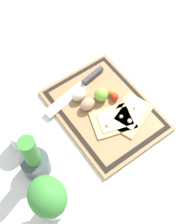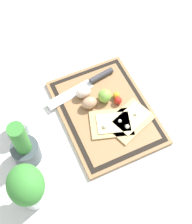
# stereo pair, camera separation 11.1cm
# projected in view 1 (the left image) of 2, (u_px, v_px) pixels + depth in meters

# --- Properties ---
(ground_plane) EXTENTS (6.00, 6.00, 0.00)m
(ground_plane) POSITION_uv_depth(u_px,v_px,m) (105.00, 111.00, 1.16)
(ground_plane) COLOR silver
(cutting_board) EXTENTS (0.42, 0.32, 0.02)m
(cutting_board) POSITION_uv_depth(u_px,v_px,m) (105.00, 110.00, 1.15)
(cutting_board) COLOR #997047
(cutting_board) RESTS_ON ground_plane
(pizza_slice_near) EXTENTS (0.16, 0.19, 0.02)m
(pizza_slice_near) POSITION_uv_depth(u_px,v_px,m) (130.00, 114.00, 1.12)
(pizza_slice_near) COLOR tan
(pizza_slice_near) RESTS_ON cutting_board
(pizza_slice_far) EXTENTS (0.15, 0.18, 0.02)m
(pizza_slice_far) POSITION_uv_depth(u_px,v_px,m) (114.00, 120.00, 1.11)
(pizza_slice_far) COLOR tan
(pizza_slice_far) RESTS_ON cutting_board
(knife) EXTENTS (0.08, 0.29, 0.02)m
(knife) POSITION_uv_depth(u_px,v_px,m) (84.00, 83.00, 1.19)
(knife) COLOR silver
(knife) RESTS_ON cutting_board
(egg_brown) EXTENTS (0.04, 0.06, 0.04)m
(egg_brown) POSITION_uv_depth(u_px,v_px,m) (88.00, 104.00, 1.13)
(egg_brown) COLOR tan
(egg_brown) RESTS_ON cutting_board
(egg_pink) EXTENTS (0.04, 0.06, 0.04)m
(egg_pink) POSITION_uv_depth(u_px,v_px,m) (79.00, 95.00, 1.15)
(egg_pink) COLOR beige
(egg_pink) RESTS_ON cutting_board
(lime) EXTENTS (0.05, 0.05, 0.05)m
(lime) POSITION_uv_depth(u_px,v_px,m) (101.00, 95.00, 1.14)
(lime) COLOR #7FB742
(lime) RESTS_ON cutting_board
(cherry_tomato_red) EXTENTS (0.03, 0.03, 0.03)m
(cherry_tomato_red) POSITION_uv_depth(u_px,v_px,m) (115.00, 97.00, 1.15)
(cherry_tomato_red) COLOR red
(cherry_tomato_red) RESTS_ON cutting_board
(cherry_tomato_yellow) EXTENTS (0.03, 0.03, 0.03)m
(cherry_tomato_yellow) POSITION_uv_depth(u_px,v_px,m) (112.00, 92.00, 1.16)
(cherry_tomato_yellow) COLOR gold
(cherry_tomato_yellow) RESTS_ON cutting_board
(herb_pot) EXTENTS (0.09, 0.09, 0.21)m
(herb_pot) POSITION_uv_depth(u_px,v_px,m) (34.00, 161.00, 0.98)
(herb_pot) COLOR #3D474C
(herb_pot) RESTS_ON ground_plane
(sauce_jar) EXTENTS (0.08, 0.08, 0.09)m
(sauce_jar) POSITION_uv_depth(u_px,v_px,m) (23.00, 138.00, 1.06)
(sauce_jar) COLOR silver
(sauce_jar) RESTS_ON ground_plane
(herb_glass) EXTENTS (0.12, 0.11, 0.20)m
(herb_glass) POSITION_uv_depth(u_px,v_px,m) (49.00, 199.00, 0.88)
(herb_glass) COLOR silver
(herb_glass) RESTS_ON ground_plane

